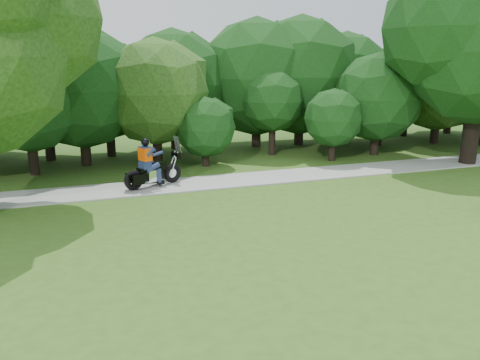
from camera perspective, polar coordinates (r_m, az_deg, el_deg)
ground at (r=13.32m, az=15.97°, el=-7.77°), size 100.00×100.00×0.00m
walkway at (r=20.04m, az=2.95°, el=0.26°), size 60.00×2.20×0.06m
tree_line at (r=26.01m, az=-1.32°, el=11.57°), size 39.65×11.75×7.87m
big_tree_east at (r=25.24m, az=26.81°, el=15.43°), size 9.07×6.89×10.46m
touring_motorcycle at (r=18.63m, az=-10.95°, el=1.28°), size 2.45×1.49×1.96m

